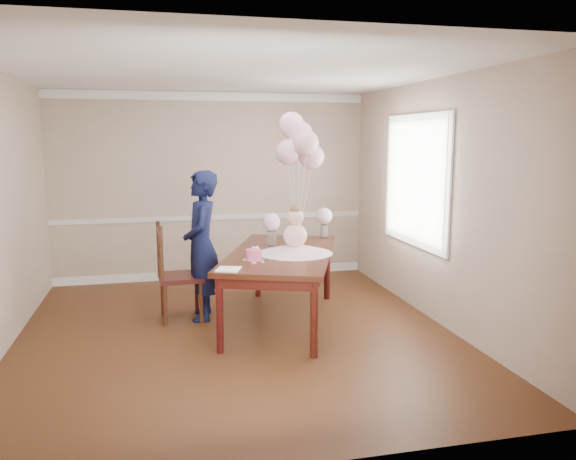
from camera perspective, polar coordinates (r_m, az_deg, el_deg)
The scene contains 51 objects.
floor at distance 6.06m, azimuth -5.20°, elevation -10.47°, with size 4.50×5.00×0.00m, color #361B0D.
ceiling at distance 5.74m, azimuth -5.61°, elevation 15.79°, with size 4.50×5.00×0.02m, color white.
wall_back at distance 8.22m, azimuth -7.73°, elevation 4.36°, with size 4.50×0.02×2.70m, color tan.
wall_front at distance 3.32m, azimuth 0.40°, elevation -2.85°, with size 4.50×0.02×2.70m, color tan.
wall_right at distance 6.44m, azimuth 14.89°, elevation 2.78°, with size 0.02×5.00×2.70m, color tan.
chair_rail_trim at distance 8.26m, azimuth -7.66°, elevation 1.25°, with size 4.50×0.02×0.07m, color silver.
crown_molding at distance 8.20m, azimuth -7.93°, elevation 13.31°, with size 4.50×0.02×0.12m, color white.
baseboard_trim at distance 8.42m, azimuth -7.54°, elevation -4.42°, with size 4.50×0.02×0.12m, color white.
window_frame at distance 6.86m, azimuth 12.84°, elevation 4.92°, with size 0.02×1.66×1.56m, color white.
window_blinds at distance 6.85m, azimuth 12.71°, elevation 4.92°, with size 0.01×1.50×1.40m, color white.
dining_table_top at distance 6.21m, azimuth -0.70°, elevation -2.46°, with size 1.08×2.15×0.05m, color black.
table_apron at distance 6.23m, azimuth -0.70°, elevation -3.19°, with size 0.97×2.05×0.11m, color black.
table_leg_fl at distance 5.46m, azimuth -6.95°, elevation -8.58°, with size 0.08×0.08×0.75m, color black.
table_leg_fr at distance 5.31m, azimuth 2.65°, elevation -9.03°, with size 0.08×0.08×0.75m, color black.
table_leg_bl at distance 7.33m, azimuth -3.09°, elevation -3.88°, with size 0.08×0.08×0.75m, color black.
table_leg_br at distance 7.22m, azimuth 4.00°, elevation -4.09°, with size 0.08×0.08×0.75m, color black.
baby_skirt at distance 6.12m, azimuth 0.73°, elevation -1.86°, with size 0.82×0.82×0.11m, color #E7AAC1.
baby_torso at distance 6.10m, azimuth 0.73°, elevation -0.57°, with size 0.26×0.26×0.26m, color #FFA1C1.
baby_head at distance 6.06m, azimuth 0.73°, elevation 1.33°, with size 0.18×0.18×0.18m, color beige.
baby_hair at distance 6.06m, azimuth 0.73°, elevation 1.94°, with size 0.13×0.13×0.13m, color brown.
cake_platter at distance 5.77m, azimuth -3.51°, elevation -3.07°, with size 0.24×0.24×0.01m, color silver.
birthday_cake at distance 5.76m, azimuth -3.51°, elevation -2.50°, with size 0.16×0.16×0.11m, color #D9446C.
cake_flower_a at distance 5.75m, azimuth -3.52°, elevation -1.82°, with size 0.03×0.03×0.03m, color silver.
cake_flower_b at distance 5.76m, azimuth -3.16°, elevation -1.79°, with size 0.03×0.03×0.03m, color white.
rose_vase_near at distance 6.53m, azimuth -1.70°, elevation -0.87°, with size 0.11×0.11×0.17m, color silver.
roses_near at distance 6.50m, azimuth -1.71°, elevation 0.81°, with size 0.20×0.20×0.20m, color beige.
rose_vase_far at distance 7.04m, azimuth 3.66°, elevation -0.13°, with size 0.11×0.11×0.17m, color silver.
roses_far at distance 7.01m, azimuth 3.68°, elevation 1.43°, with size 0.20×0.20×0.20m, color beige.
napkin at distance 5.40m, azimuth -6.07°, elevation -3.97°, with size 0.22×0.22×0.01m, color white.
balloon_weight at distance 6.77m, azimuth 0.92°, elevation -1.15°, with size 0.04×0.04×0.02m, color #B9B9BD.
balloon_a at distance 6.67m, azimuth 0.02°, elevation 7.91°, with size 0.30×0.30×0.30m, color #EBA7C7.
balloon_b at distance 6.59m, azimuth 1.83°, elevation 8.83°, with size 0.30×0.30×0.30m, color #DE9DAE.
balloon_c at distance 6.76m, azimuth 1.24°, elevation 9.75°, with size 0.30×0.30×0.30m, color #E19FBE.
balloon_d at distance 6.79m, azimuth 0.34°, elevation 10.66°, with size 0.30×0.30×0.30m, color #FFB4D9.
balloon_e at distance 6.73m, azimuth 2.41°, elevation 7.46°, with size 0.30×0.30×0.30m, color #E2A0B4.
balloon_ribbon_a at distance 6.70m, azimuth 0.47°, elevation 2.66°, with size 0.00×0.00×0.90m, color white.
balloon_ribbon_b at distance 6.66m, azimuth 1.37°, elevation 3.08°, with size 0.00×0.00×1.01m, color white.
balloon_ribbon_c at distance 6.74m, azimuth 1.08°, elevation 3.61°, with size 0.00×0.00×1.12m, color white.
balloon_ribbon_d at distance 6.75m, azimuth 0.63°, elevation 4.08°, with size 0.00×0.00×1.23m, color white.
balloon_ribbon_e at distance 6.74m, azimuth 1.65°, elevation 2.46°, with size 0.00×0.00×0.85m, color white.
dining_chair_seat at distance 6.48m, azimuth -10.83°, elevation -4.74°, with size 0.48×0.48×0.05m, color #35110E.
chair_leg_fl at distance 6.35m, azimuth -12.36°, elevation -7.51°, with size 0.04×0.04×0.47m, color #3C1D10.
chair_leg_fr at distance 6.38m, azimuth -8.81°, elevation -7.30°, with size 0.04×0.04×0.47m, color #371A0F.
chair_leg_bl at distance 6.72m, azimuth -12.62°, elevation -6.56°, with size 0.04×0.04×0.47m, color #36140E.
chair_leg_br at distance 6.76m, azimuth -9.27°, elevation -6.37°, with size 0.04×0.04×0.47m, color #33110E.
chair_back_post_l at distance 6.20m, azimuth -12.75°, elevation -2.43°, with size 0.04×0.04×0.61m, color #351D0E.
chair_back_post_r at distance 6.59m, azimuth -12.99°, elevation -1.76°, with size 0.04×0.04×0.61m, color #36190E.
chair_slat_low at distance 6.42m, azimuth -12.83°, elevation -3.23°, with size 0.03×0.44×0.05m, color #39170F.
chair_slat_mid at distance 6.39m, azimuth -12.89°, elevation -1.70°, with size 0.03×0.44×0.05m, color #341A0E.
chair_slat_top at distance 6.36m, azimuth -12.94°, elevation -0.15°, with size 0.03×0.44×0.05m, color #3C1D10.
woman at distance 6.42m, azimuth -8.77°, elevation -1.58°, with size 0.62×0.41×1.69m, color black.
Camera 1 is at (-0.75, -5.65, 2.05)m, focal length 35.00 mm.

